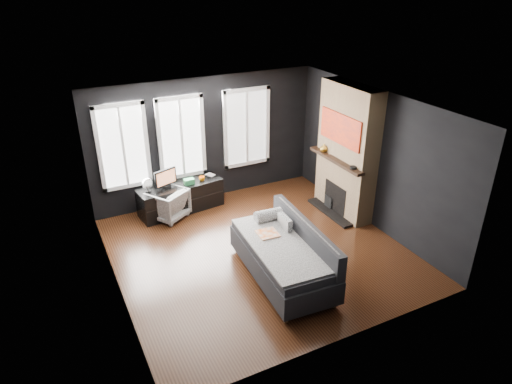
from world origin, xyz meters
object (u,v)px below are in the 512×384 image
sofa (282,253)px  mantel_vase (324,148)px  media_console (181,197)px  armchair (168,202)px  book (208,172)px  monitor (165,178)px  mug (202,178)px

sofa → mantel_vase: bearing=46.7°
sofa → media_console: size_ratio=1.26×
armchair → book: (1.02, 0.31, 0.36)m
sofa → book: size_ratio=11.17×
mantel_vase → media_console: bearing=158.9°
armchair → monitor: bearing=-138.9°
monitor → mantel_vase: bearing=-38.6°
book → mantel_vase: (2.13, -1.21, 0.60)m
armchair → media_console: 0.39m
monitor → sofa: bearing=-90.4°
armchair → book: book is taller
media_console → monitor: (-0.30, -0.04, 0.54)m
media_console → mug: size_ratio=14.69×
monitor → mug: bearing=-19.4°
sofa → media_console: sofa is taller
armchair → book: size_ratio=3.50×
sofa → mantel_vase: 2.93m
armchair → media_console: (0.34, 0.18, -0.04)m
sofa → armchair: bearing=115.0°
armchair → monitor: 0.52m
mug → media_console: bearing=176.7°
monitor → mantel_vase: (3.11, -1.05, 0.47)m
armchair → monitor: size_ratio=1.34×
sofa → monitor: monitor is taller
armchair → mug: (0.82, 0.16, 0.32)m
mug → book: book is taller
sofa → armchair: 3.02m
book → mantel_vase: mantel_vase is taller
armchair → mug: bearing=158.0°
armchair → mantel_vase: bearing=131.4°
sofa → mug: 2.99m
mug → mantel_vase: bearing=-24.4°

